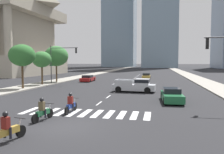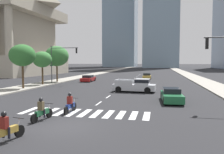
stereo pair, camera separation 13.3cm
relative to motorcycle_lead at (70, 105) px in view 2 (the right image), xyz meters
The scene contains 17 objects.
ground_plane 3.69m from the motorcycle_lead, 72.62° to the right, with size 800.00×800.00×0.00m, color #232326.
sidewalk_east 30.36m from the motorcycle_lead, 60.89° to the left, with size 4.00×260.00×0.15m, color gray.
sidewalk_west 29.37m from the motorcycle_lead, 115.39° to the left, with size 4.00×260.00×0.15m, color gray.
crosswalk_near 1.24m from the motorcycle_lead, ahead, with size 9.45×2.55×0.01m.
lane_divider_center 28.12m from the motorcycle_lead, 87.78° to the left, with size 0.14×50.00×0.01m.
motorcycle_lead is the anchor object (origin of this frame).
motorcycle_trailing 2.64m from the motorcycle_lead, 110.58° to the right, with size 0.70×2.14×1.49m.
motorcycle_third 6.48m from the motorcycle_lead, 95.10° to the right, with size 0.75×2.23×1.49m.
pickup_truck 12.99m from the motorcycle_lead, 73.62° to the left, with size 5.37×2.30×1.67m.
sedan_red_0 26.91m from the motorcycle_lead, 104.71° to the left, with size 2.02×4.79×1.23m.
sedan_green_1 9.80m from the motorcycle_lead, 39.28° to the left, with size 1.98×4.55×1.28m.
sedan_gold_2 35.17m from the motorcycle_lead, 83.65° to the left, with size 1.79×4.23×1.24m.
traffic_signal_far 22.55m from the motorcycle_lead, 115.85° to the left, with size 5.03×0.28×6.33m.
street_tree_nearest 17.48m from the motorcycle_lead, 133.90° to the left, with size 3.50×3.50×5.99m.
street_tree_second 21.50m from the motorcycle_lead, 123.79° to the left, with size 2.99×2.99×5.27m.
street_tree_third 26.12m from the motorcycle_lead, 117.22° to the left, with size 4.30×4.30×6.48m.
war_memorial 61.43m from the motorcycle_lead, 130.96° to the left, with size 29.44×29.44×36.01m.
Camera 2 is at (5.25, -12.12, 3.75)m, focal length 36.39 mm.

